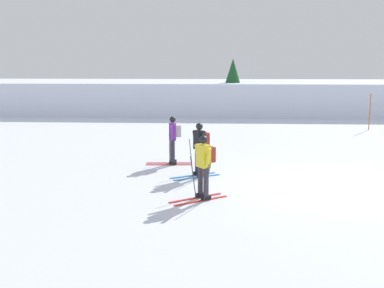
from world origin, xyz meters
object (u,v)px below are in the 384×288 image
at_px(skier_black, 200,147).
at_px(conifer_far_left, 233,81).
at_px(skier_purple, 173,138).
at_px(skier_yellow, 204,164).
at_px(trail_marker_pole, 370,112).

xyz_separation_m(skier_black, conifer_far_left, (1.63, 16.69, 1.33)).
relative_size(skier_purple, skier_yellow, 1.00).
relative_size(skier_black, skier_yellow, 1.00).
bearing_deg(trail_marker_pole, skier_black, -130.18).
distance_m(skier_purple, conifer_far_left, 15.31).
relative_size(skier_black, skier_purple, 1.00).
relative_size(skier_purple, trail_marker_pole, 0.88).
relative_size(trail_marker_pole, conifer_far_left, 0.51).
xyz_separation_m(skier_black, skier_yellow, (0.19, -2.39, -0.00)).
distance_m(skier_black, skier_purple, 1.93).
bearing_deg(skier_yellow, skier_purple, 106.32).
height_order(skier_black, skier_yellow, same).
distance_m(skier_purple, trail_marker_pole, 12.91).
bearing_deg(skier_black, skier_purple, 120.92).
height_order(skier_black, conifer_far_left, conifer_far_left).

